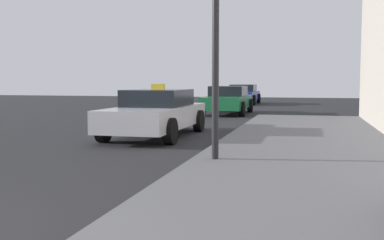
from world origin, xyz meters
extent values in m
cylinder|color=black|center=(2.42, 5.07, 2.35)|extent=(0.12, 0.12, 4.40)
cube|color=#B7B7BF|center=(-0.04, 9.09, 0.54)|extent=(1.71, 4.55, 0.55)
cube|color=black|center=(-0.04, 9.32, 1.04)|extent=(1.51, 2.05, 0.45)
cube|color=yellow|center=(-0.04, 9.32, 1.35)|extent=(0.36, 0.14, 0.16)
cylinder|color=black|center=(0.82, 7.63, 0.32)|extent=(0.22, 0.64, 0.64)
cylinder|color=black|center=(-0.89, 7.63, 0.32)|extent=(0.22, 0.64, 0.64)
cylinder|color=black|center=(0.82, 10.55, 0.32)|extent=(0.22, 0.64, 0.64)
cylinder|color=black|center=(-0.89, 10.55, 0.32)|extent=(0.22, 0.64, 0.64)
cube|color=#196638|center=(0.37, 18.06, 0.54)|extent=(1.72, 4.32, 0.55)
cube|color=black|center=(0.37, 18.27, 1.04)|extent=(1.52, 1.94, 0.45)
cylinder|color=black|center=(1.23, 16.68, 0.32)|extent=(0.22, 0.64, 0.64)
cylinder|color=black|center=(-0.49, 16.68, 0.32)|extent=(0.22, 0.64, 0.64)
cylinder|color=black|center=(1.23, 19.44, 0.32)|extent=(0.22, 0.64, 0.64)
cylinder|color=black|center=(-0.49, 19.44, 0.32)|extent=(0.22, 0.64, 0.64)
cube|color=#233899|center=(-0.23, 27.34, 0.54)|extent=(1.74, 4.55, 0.55)
cube|color=black|center=(-0.23, 27.57, 1.04)|extent=(1.53, 2.05, 0.45)
cylinder|color=black|center=(0.64, 25.89, 0.32)|extent=(0.22, 0.64, 0.64)
cylinder|color=black|center=(-1.10, 25.89, 0.32)|extent=(0.22, 0.64, 0.64)
cylinder|color=black|center=(0.64, 28.80, 0.32)|extent=(0.22, 0.64, 0.64)
cylinder|color=black|center=(-1.10, 28.80, 0.32)|extent=(0.22, 0.64, 0.64)
camera|label=1|loc=(4.00, -2.78, 1.51)|focal=43.37mm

